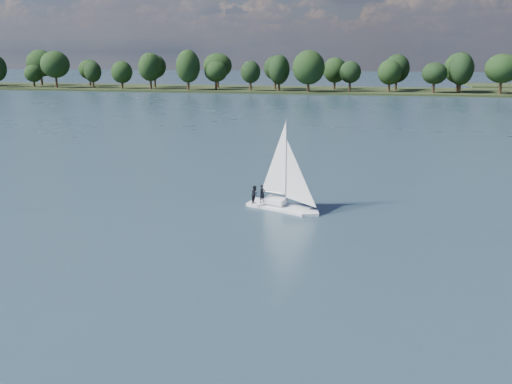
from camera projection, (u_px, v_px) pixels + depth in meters
ground at (327, 128)px, 116.90m from camera, size 700.00×700.00×0.00m
far_shore at (351, 91)px, 223.36m from camera, size 660.00×40.00×1.50m
sailboat at (279, 183)px, 55.98m from camera, size 7.41×4.74×9.48m
treeline at (317, 70)px, 220.23m from camera, size 562.42×74.65×17.72m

